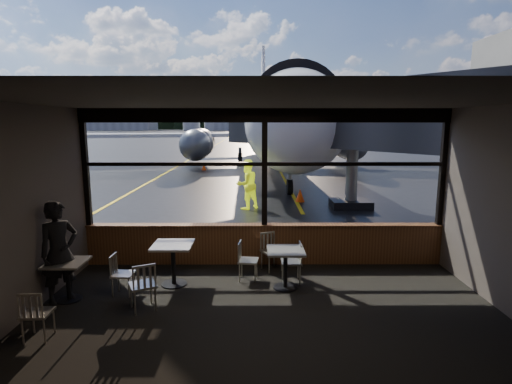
{
  "coord_description": "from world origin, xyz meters",
  "views": [
    {
      "loc": [
        -0.22,
        -8.76,
        3.19
      ],
      "look_at": [
        -0.18,
        1.0,
        1.5
      ],
      "focal_mm": 28.0,
      "sensor_mm": 36.0,
      "label": 1
    }
  ],
  "objects_px": {
    "airliner": "(272,86)",
    "ground_crew": "(247,184)",
    "cone_nose": "(300,195)",
    "cafe_table_mid": "(173,265)",
    "passenger": "(59,252)",
    "chair_near_n": "(272,252)",
    "cone_wing": "(204,167)",
    "chair_near_w": "(248,261)",
    "cafe_table_near": "(285,269)",
    "chair_near_e": "(291,262)",
    "chair_mid_w": "(123,275)",
    "cafe_table_left": "(68,281)",
    "jet_bridge": "(362,146)",
    "chair_mid_s": "(143,286)",
    "chair_left_s": "(38,314)"
  },
  "relations": [
    {
      "from": "chair_left_s",
      "to": "passenger",
      "type": "height_order",
      "value": "passenger"
    },
    {
      "from": "cafe_table_left",
      "to": "chair_mid_w",
      "type": "height_order",
      "value": "chair_mid_w"
    },
    {
      "from": "airliner",
      "to": "ground_crew",
      "type": "xyz_separation_m",
      "value": [
        -1.63,
        -16.08,
        -4.99
      ]
    },
    {
      "from": "jet_bridge",
      "to": "passenger",
      "type": "relative_size",
      "value": 5.91
    },
    {
      "from": "cafe_table_mid",
      "to": "ground_crew",
      "type": "distance_m",
      "value": 7.34
    },
    {
      "from": "airliner",
      "to": "passenger",
      "type": "relative_size",
      "value": 20.98
    },
    {
      "from": "chair_near_w",
      "to": "cone_wing",
      "type": "xyz_separation_m",
      "value": [
        -3.37,
        19.58,
        -0.18
      ]
    },
    {
      "from": "chair_mid_w",
      "to": "cone_nose",
      "type": "relative_size",
      "value": 1.5
    },
    {
      "from": "cafe_table_left",
      "to": "chair_near_n",
      "type": "bearing_deg",
      "value": 21.83
    },
    {
      "from": "chair_near_w",
      "to": "cone_nose",
      "type": "relative_size",
      "value": 1.55
    },
    {
      "from": "chair_near_n",
      "to": "ground_crew",
      "type": "xyz_separation_m",
      "value": [
        -0.66,
        6.4,
        0.51
      ]
    },
    {
      "from": "airliner",
      "to": "chair_mid_s",
      "type": "height_order",
      "value": "airliner"
    },
    {
      "from": "cafe_table_mid",
      "to": "chair_mid_s",
      "type": "relative_size",
      "value": 0.96
    },
    {
      "from": "chair_near_w",
      "to": "jet_bridge",
      "type": "bearing_deg",
      "value": 154.98
    },
    {
      "from": "ground_crew",
      "to": "cafe_table_left",
      "type": "bearing_deg",
      "value": 30.9
    },
    {
      "from": "chair_mid_s",
      "to": "chair_mid_w",
      "type": "distance_m",
      "value": 0.81
    },
    {
      "from": "jet_bridge",
      "to": "passenger",
      "type": "bearing_deg",
      "value": -134.47
    },
    {
      "from": "airliner",
      "to": "passenger",
      "type": "bearing_deg",
      "value": -102.51
    },
    {
      "from": "cafe_table_near",
      "to": "cone_nose",
      "type": "distance_m",
      "value": 8.83
    },
    {
      "from": "chair_mid_s",
      "to": "jet_bridge",
      "type": "bearing_deg",
      "value": 26.98
    },
    {
      "from": "ground_crew",
      "to": "chair_mid_s",
      "type": "bearing_deg",
      "value": 41.1
    },
    {
      "from": "cafe_table_near",
      "to": "cafe_table_left",
      "type": "distance_m",
      "value": 4.01
    },
    {
      "from": "cone_nose",
      "to": "airliner",
      "type": "bearing_deg",
      "value": 92.07
    },
    {
      "from": "airliner",
      "to": "jet_bridge",
      "type": "bearing_deg",
      "value": -82.63
    },
    {
      "from": "chair_near_n",
      "to": "chair_near_w",
      "type": "bearing_deg",
      "value": 19.22
    },
    {
      "from": "cafe_table_mid",
      "to": "chair_mid_w",
      "type": "height_order",
      "value": "cafe_table_mid"
    },
    {
      "from": "jet_bridge",
      "to": "chair_mid_w",
      "type": "xyz_separation_m",
      "value": [
        -6.28,
        -7.18,
        -1.98
      ]
    },
    {
      "from": "airliner",
      "to": "chair_near_w",
      "type": "relative_size",
      "value": 47.39
    },
    {
      "from": "cafe_table_left",
      "to": "chair_near_w",
      "type": "distance_m",
      "value": 3.38
    },
    {
      "from": "jet_bridge",
      "to": "cone_nose",
      "type": "distance_m",
      "value": 3.42
    },
    {
      "from": "chair_near_n",
      "to": "cone_wing",
      "type": "height_order",
      "value": "chair_near_n"
    },
    {
      "from": "cafe_table_mid",
      "to": "passenger",
      "type": "bearing_deg",
      "value": -159.04
    },
    {
      "from": "airliner",
      "to": "ground_crew",
      "type": "height_order",
      "value": "airliner"
    },
    {
      "from": "cafe_table_near",
      "to": "chair_near_e",
      "type": "relative_size",
      "value": 0.94
    },
    {
      "from": "chair_near_e",
      "to": "chair_near_w",
      "type": "xyz_separation_m",
      "value": [
        -0.87,
        0.11,
        -0.01
      ]
    },
    {
      "from": "cafe_table_near",
      "to": "passenger",
      "type": "xyz_separation_m",
      "value": [
        -4.08,
        -0.55,
        0.53
      ]
    },
    {
      "from": "chair_near_w",
      "to": "chair_near_n",
      "type": "relative_size",
      "value": 0.98
    },
    {
      "from": "cone_nose",
      "to": "cafe_table_mid",
      "type": "bearing_deg",
      "value": -112.08
    },
    {
      "from": "passenger",
      "to": "chair_near_w",
      "type": "bearing_deg",
      "value": -32.1
    },
    {
      "from": "jet_bridge",
      "to": "chair_near_w",
      "type": "distance_m",
      "value": 7.84
    },
    {
      "from": "chair_near_n",
      "to": "passenger",
      "type": "xyz_separation_m",
      "value": [
        -3.85,
        -1.52,
        0.51
      ]
    },
    {
      "from": "passenger",
      "to": "cone_nose",
      "type": "distance_m",
      "value": 10.74
    },
    {
      "from": "cafe_table_mid",
      "to": "cone_wing",
      "type": "height_order",
      "value": "cafe_table_mid"
    },
    {
      "from": "ground_crew",
      "to": "jet_bridge",
      "type": "bearing_deg",
      "value": 135.52
    },
    {
      "from": "cafe_table_left",
      "to": "ground_crew",
      "type": "bearing_deg",
      "value": 68.65
    },
    {
      "from": "cafe_table_mid",
      "to": "chair_mid_s",
      "type": "bearing_deg",
      "value": -106.25
    },
    {
      "from": "chair_near_n",
      "to": "chair_mid_s",
      "type": "distance_m",
      "value": 2.97
    },
    {
      "from": "chair_mid_s",
      "to": "ground_crew",
      "type": "xyz_separation_m",
      "value": [
        1.63,
        8.28,
        0.49
      ]
    },
    {
      "from": "chair_near_e",
      "to": "chair_near_w",
      "type": "height_order",
      "value": "chair_near_e"
    },
    {
      "from": "chair_left_s",
      "to": "passenger",
      "type": "relative_size",
      "value": 0.43
    }
  ]
}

